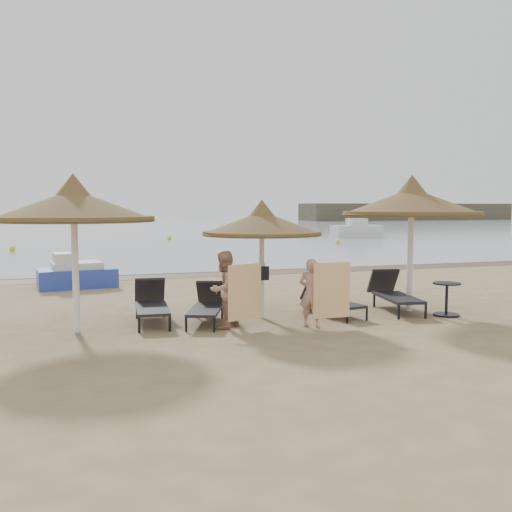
{
  "coord_description": "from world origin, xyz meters",
  "views": [
    {
      "loc": [
        -3.94,
        -11.15,
        2.54
      ],
      "look_at": [
        0.08,
        1.2,
        1.4
      ],
      "focal_mm": 40.0,
      "sensor_mm": 36.0,
      "label": 1
    }
  ],
  "objects_px": {
    "palapa_center": "(262,224)",
    "palapa_right": "(412,203)",
    "lounger_near_left": "(207,305)",
    "side_table": "(446,300)",
    "palapa_left": "(74,206)",
    "person_left": "(224,284)",
    "lounger_near_right": "(330,299)",
    "person_right": "(311,287)",
    "pedal_boat": "(76,274)",
    "lounger_far_right": "(393,293)",
    "lounger_far_left": "(151,303)"
  },
  "relations": [
    {
      "from": "lounger_near_left",
      "to": "pedal_boat",
      "type": "xyz_separation_m",
      "value": [
        -2.68,
        6.55,
        0.02
      ]
    },
    {
      "from": "lounger_far_left",
      "to": "lounger_near_left",
      "type": "height_order",
      "value": "lounger_far_left"
    },
    {
      "from": "lounger_near_left",
      "to": "lounger_far_right",
      "type": "relative_size",
      "value": 0.9
    },
    {
      "from": "lounger_far_left",
      "to": "palapa_right",
      "type": "bearing_deg",
      "value": -1.27
    },
    {
      "from": "palapa_left",
      "to": "lounger_far_left",
      "type": "height_order",
      "value": "palapa_left"
    },
    {
      "from": "palapa_center",
      "to": "palapa_right",
      "type": "distance_m",
      "value": 3.73
    },
    {
      "from": "person_left",
      "to": "pedal_boat",
      "type": "distance_m",
      "value": 7.84
    },
    {
      "from": "lounger_near_left",
      "to": "side_table",
      "type": "distance_m",
      "value": 5.54
    },
    {
      "from": "lounger_far_right",
      "to": "person_left",
      "type": "xyz_separation_m",
      "value": [
        -4.47,
        -0.72,
        0.51
      ]
    },
    {
      "from": "palapa_left",
      "to": "person_right",
      "type": "relative_size",
      "value": 1.91
    },
    {
      "from": "lounger_near_left",
      "to": "person_left",
      "type": "height_order",
      "value": "person_left"
    },
    {
      "from": "lounger_near_left",
      "to": "lounger_near_right",
      "type": "height_order",
      "value": "lounger_near_left"
    },
    {
      "from": "palapa_left",
      "to": "lounger_near_left",
      "type": "height_order",
      "value": "palapa_left"
    },
    {
      "from": "lounger_far_right",
      "to": "person_right",
      "type": "bearing_deg",
      "value": -146.01
    },
    {
      "from": "palapa_center",
      "to": "lounger_far_right",
      "type": "xyz_separation_m",
      "value": [
        3.39,
        -0.03,
        -1.71
      ]
    },
    {
      "from": "lounger_far_right",
      "to": "pedal_boat",
      "type": "relative_size",
      "value": 0.89
    },
    {
      "from": "lounger_near_left",
      "to": "side_table",
      "type": "bearing_deg",
      "value": 10.48
    },
    {
      "from": "palapa_right",
      "to": "person_left",
      "type": "relative_size",
      "value": 1.78
    },
    {
      "from": "palapa_center",
      "to": "lounger_far_left",
      "type": "distance_m",
      "value": 3.01
    },
    {
      "from": "person_right",
      "to": "pedal_boat",
      "type": "height_order",
      "value": "person_right"
    },
    {
      "from": "lounger_near_right",
      "to": "side_table",
      "type": "relative_size",
      "value": 2.48
    },
    {
      "from": "palapa_left",
      "to": "lounger_far_left",
      "type": "xyz_separation_m",
      "value": [
        1.58,
        0.61,
        -2.13
      ]
    },
    {
      "from": "palapa_right",
      "to": "person_left",
      "type": "xyz_separation_m",
      "value": [
        -4.78,
        -0.5,
        -1.68
      ]
    },
    {
      "from": "side_table",
      "to": "lounger_near_left",
      "type": "bearing_deg",
      "value": 169.33
    },
    {
      "from": "palapa_left",
      "to": "person_left",
      "type": "xyz_separation_m",
      "value": [
        2.92,
        -0.52,
        -1.6
      ]
    },
    {
      "from": "lounger_near_right",
      "to": "person_right",
      "type": "distance_m",
      "value": 1.58
    },
    {
      "from": "person_left",
      "to": "lounger_far_left",
      "type": "bearing_deg",
      "value": -77.43
    },
    {
      "from": "person_right",
      "to": "pedal_boat",
      "type": "distance_m",
      "value": 9.05
    },
    {
      "from": "side_table",
      "to": "pedal_boat",
      "type": "distance_m",
      "value": 11.11
    },
    {
      "from": "lounger_far_left",
      "to": "lounger_near_right",
      "type": "bearing_deg",
      "value": -1.9
    },
    {
      "from": "palapa_center",
      "to": "lounger_near_right",
      "type": "xyz_separation_m",
      "value": [
        1.66,
        -0.09,
        -1.77
      ]
    },
    {
      "from": "lounger_near_left",
      "to": "lounger_far_left",
      "type": "bearing_deg",
      "value": -178.35
    },
    {
      "from": "lounger_near_left",
      "to": "pedal_boat",
      "type": "height_order",
      "value": "pedal_boat"
    },
    {
      "from": "palapa_center",
      "to": "person_left",
      "type": "bearing_deg",
      "value": -145.45
    },
    {
      "from": "side_table",
      "to": "pedal_boat",
      "type": "xyz_separation_m",
      "value": [
        -8.12,
        7.58,
        0.04
      ]
    },
    {
      "from": "lounger_near_left",
      "to": "lounger_far_right",
      "type": "xyz_separation_m",
      "value": [
        4.66,
        -0.0,
        0.05
      ]
    },
    {
      "from": "palapa_left",
      "to": "pedal_boat",
      "type": "bearing_deg",
      "value": 89.54
    },
    {
      "from": "palapa_center",
      "to": "person_right",
      "type": "relative_size",
      "value": 1.61
    },
    {
      "from": "palapa_center",
      "to": "person_right",
      "type": "bearing_deg",
      "value": -61.21
    },
    {
      "from": "palapa_center",
      "to": "side_table",
      "type": "distance_m",
      "value": 4.65
    },
    {
      "from": "palapa_right",
      "to": "lounger_far_right",
      "type": "distance_m",
      "value": 2.22
    },
    {
      "from": "pedal_boat",
      "to": "lounger_near_right",
      "type": "bearing_deg",
      "value": -55.89
    },
    {
      "from": "lounger_near_left",
      "to": "pedal_boat",
      "type": "bearing_deg",
      "value": 133.39
    },
    {
      "from": "lounger_near_right",
      "to": "palapa_left",
      "type": "bearing_deg",
      "value": 170.01
    },
    {
      "from": "palapa_center",
      "to": "person_right",
      "type": "xyz_separation_m",
      "value": [
        0.68,
        -1.24,
        -1.3
      ]
    },
    {
      "from": "palapa_center",
      "to": "lounger_near_left",
      "type": "height_order",
      "value": "palapa_center"
    },
    {
      "from": "palapa_center",
      "to": "pedal_boat",
      "type": "distance_m",
      "value": 7.83
    },
    {
      "from": "person_left",
      "to": "person_right",
      "type": "xyz_separation_m",
      "value": [
        1.76,
        -0.49,
        -0.09
      ]
    },
    {
      "from": "person_left",
      "to": "pedal_boat",
      "type": "relative_size",
      "value": 0.75
    },
    {
      "from": "lounger_far_left",
      "to": "side_table",
      "type": "bearing_deg",
      "value": -7.65
    }
  ]
}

